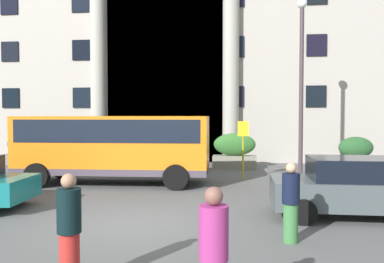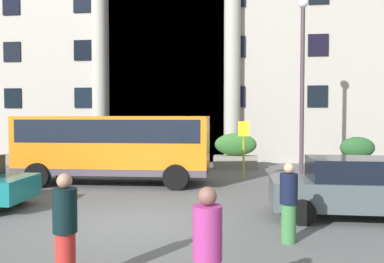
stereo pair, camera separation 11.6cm
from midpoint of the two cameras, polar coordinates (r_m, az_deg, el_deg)
name	(u,v)px [view 2 (the right image)]	position (r m, az deg, el deg)	size (l,w,h in m)	color
ground_plane	(130,227)	(9.97, -8.45, -13.22)	(80.00, 64.00, 0.12)	#525454
office_building_facade	(204,30)	(27.42, 1.85, 14.16)	(38.18, 9.70, 16.48)	#A09A91
orange_minibus	(115,143)	(15.55, -10.72, -1.61)	(7.24, 2.76, 2.57)	orange
bus_stop_sign	(244,143)	(16.39, 7.54, -1.67)	(0.44, 0.08, 2.36)	#96971E
hedge_planter_entrance_left	(357,154)	(20.87, 22.53, -2.94)	(1.68, 0.96, 1.57)	slate
hedge_planter_east	(24,149)	(23.23, -22.53, -2.36)	(1.77, 0.99, 1.63)	slate
hedge_planter_west	(102,154)	(20.86, -12.54, -3.14)	(2.03, 0.72, 1.34)	#716B5A
hedge_planter_entrance_right	(236,152)	(19.70, 6.37, -2.85)	(2.12, 0.79, 1.73)	gray
parked_compact_extra	(355,187)	(11.12, 22.39, -7.35)	(4.21, 2.02, 1.53)	#424C4F
pedestrian_woman_with_bag	(65,231)	(6.46, -17.05, -13.28)	(0.36, 0.36, 1.74)	#AA2621
pedestrian_man_crossing	(289,203)	(8.56, 13.92, -9.78)	(0.36, 0.36, 1.64)	#366F3A
pedestrian_woman_dark_dress	(207,258)	(5.09, 2.88, -17.46)	(0.36, 0.36, 1.75)	#913368
lamppost_plaza_centre	(302,73)	(17.81, 15.56, 7.93)	(0.40, 0.40, 7.51)	#3D3237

